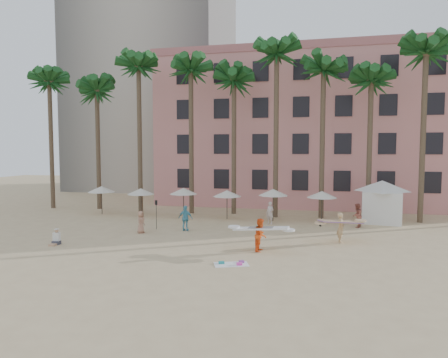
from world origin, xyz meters
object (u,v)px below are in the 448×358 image
Objects in this scene: cabana at (382,198)px; pink_hotel at (321,132)px; carrier_white at (261,234)px; carrier_yellow at (341,226)px.

pink_hotel is at bearing 111.69° from cabana.
cabana is at bearing 53.37° from carrier_white.
carrier_white is (-4.79, -3.30, -0.04)m from carrier_yellow.
carrier_white is (-3.72, -23.72, -6.96)m from pink_hotel.
cabana is 1.52× the size of carrier_white.
carrier_yellow is 5.82m from carrier_white.
pink_hotel is at bearing 81.10° from carrier_white.
carrier_yellow is (1.08, -20.43, -6.92)m from pink_hotel.
carrier_white is at bearing -145.48° from carrier_yellow.
cabana reaches higher than carrier_white.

